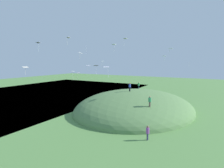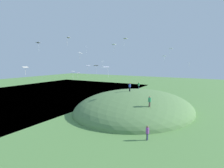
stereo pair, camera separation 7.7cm
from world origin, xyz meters
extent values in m
plane|color=#558543|center=(0.00, 0.00, 0.00)|extent=(160.00, 160.00, 0.00)
cube|color=#365B7C|center=(-25.26, 0.00, -0.20)|extent=(45.29, 80.00, 0.40)
ellipsoid|color=#577E48|center=(7.03, 1.54, 0.00)|extent=(22.79, 26.72, 7.52)
cube|color=black|center=(6.30, 0.74, 4.14)|extent=(0.24, 0.16, 0.80)
cylinder|color=#344AAF|center=(6.30, 0.74, 4.86)|extent=(0.47, 0.47, 0.63)
sphere|color=#A36650|center=(6.30, 0.74, 5.30)|extent=(0.24, 0.24, 0.24)
cube|color=brown|center=(12.33, -5.33, 3.10)|extent=(0.29, 0.27, 0.79)
cylinder|color=#379561|center=(12.33, -5.33, 3.81)|extent=(0.66, 0.66, 0.62)
sphere|color=#9E6C56|center=(12.33, -5.33, 4.24)|extent=(0.24, 0.24, 0.24)
cube|color=#22304D|center=(4.74, 9.74, 3.28)|extent=(0.26, 0.28, 0.83)
cylinder|color=#369451|center=(4.74, 9.74, 4.03)|extent=(0.63, 0.63, 0.66)
sphere|color=tan|center=(4.74, 9.74, 4.48)|extent=(0.25, 0.25, 0.25)
cube|color=#212544|center=(13.99, -11.17, 0.44)|extent=(0.16, 0.24, 0.88)
cylinder|color=purple|center=(13.99, -11.17, 1.22)|extent=(0.46, 0.46, 0.69)
sphere|color=brown|center=(13.99, -11.17, 1.70)|extent=(0.26, 0.26, 0.26)
cube|color=black|center=(2.14, 14.12, 0.44)|extent=(0.25, 0.25, 0.89)
cylinder|color=#45454D|center=(2.14, 14.12, 1.24)|extent=(0.60, 0.60, 0.70)
sphere|color=#97714E|center=(2.14, 14.12, 1.72)|extent=(0.27, 0.27, 0.27)
cube|color=white|center=(-13.03, -8.22, 8.47)|extent=(0.95, 1.24, 0.21)
cylinder|color=white|center=(-13.16, -8.15, 7.54)|extent=(0.16, 0.20, 1.30)
cube|color=silver|center=(-11.08, 5.96, 6.56)|extent=(1.43, 1.38, 0.22)
cylinder|color=silver|center=(-11.26, 5.95, 5.49)|extent=(0.26, 0.08, 1.54)
cube|color=silver|center=(-5.74, 0.43, 11.54)|extent=(1.14, 1.36, 0.30)
cylinder|color=silver|center=(-5.77, 0.33, 10.68)|extent=(0.08, 0.04, 1.14)
cube|color=white|center=(-9.60, 15.77, 9.67)|extent=(1.18, 1.11, 0.18)
cylinder|color=white|center=(-9.73, 15.73, 8.54)|extent=(0.13, 0.17, 1.77)
cube|color=silver|center=(-6.94, -1.89, 14.68)|extent=(0.52, 0.74, 0.19)
cylinder|color=silver|center=(-7.13, -2.17, 13.79)|extent=(0.14, 0.13, 1.42)
cube|color=white|center=(3.59, -0.92, 12.87)|extent=(0.82, 1.08, 0.06)
cylinder|color=white|center=(3.69, -0.92, 12.02)|extent=(0.15, 0.10, 1.19)
cube|color=silver|center=(-6.61, -1.09, 7.43)|extent=(0.73, 0.69, 0.09)
cylinder|color=silver|center=(-6.71, -1.09, 6.34)|extent=(0.18, 0.07, 1.89)
cube|color=white|center=(12.60, 1.59, 10.61)|extent=(0.97, 0.93, 0.08)
cylinder|color=white|center=(12.62, 1.78, 9.99)|extent=(0.08, 0.11, 0.84)
cube|color=white|center=(3.43, 4.58, 14.55)|extent=(1.02, 0.81, 0.11)
cylinder|color=white|center=(3.21, 4.39, 13.68)|extent=(0.14, 0.17, 1.28)
cube|color=white|center=(14.66, 19.50, 9.37)|extent=(0.81, 1.01, 0.03)
cylinder|color=white|center=(14.84, 19.50, 8.72)|extent=(0.06, 0.12, 0.87)
cube|color=white|center=(-5.90, 6.85, 8.57)|extent=(1.43, 1.34, 0.19)
cylinder|color=white|center=(-5.95, 7.04, 7.28)|extent=(0.07, 0.10, 2.00)
cube|color=white|center=(9.95, 19.91, 13.09)|extent=(0.97, 1.27, 0.04)
cylinder|color=white|center=(9.68, 19.61, 12.07)|extent=(0.10, 0.17, 1.45)
cube|color=white|center=(-13.50, -4.39, 13.73)|extent=(1.01, 0.71, 0.20)
cylinder|color=white|center=(-13.38, -4.43, 12.60)|extent=(0.07, 0.11, 1.77)
cube|color=white|center=(7.39, -10.02, 8.86)|extent=(0.97, 0.88, 0.11)
cylinder|color=white|center=(7.64, -9.92, 8.04)|extent=(0.13, 0.13, 1.24)
cube|color=white|center=(-9.25, 7.90, 8.52)|extent=(1.23, 0.98, 0.13)
cylinder|color=white|center=(-9.44, 7.97, 7.73)|extent=(0.15, 0.14, 1.02)
cube|color=white|center=(-10.43, 8.50, 13.73)|extent=(0.76, 0.71, 0.15)
cylinder|color=white|center=(-10.15, 8.49, 12.61)|extent=(0.09, 0.05, 1.93)
camera|label=1|loc=(20.64, -31.92, 9.66)|focal=29.13mm
camera|label=2|loc=(20.71, -31.88, 9.66)|focal=29.13mm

